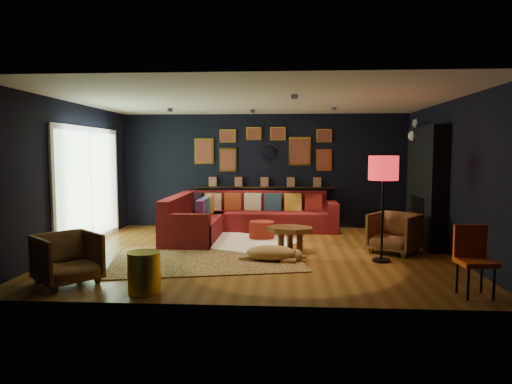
# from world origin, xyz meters

# --- Properties ---
(floor) EXTENTS (6.50, 6.50, 0.00)m
(floor) POSITION_xyz_m (0.00, 0.00, 0.00)
(floor) COLOR brown
(floor) RESTS_ON ground
(room_walls) EXTENTS (6.50, 6.50, 6.50)m
(room_walls) POSITION_xyz_m (0.00, 0.00, 1.59)
(room_walls) COLOR black
(room_walls) RESTS_ON ground
(sectional) EXTENTS (3.41, 2.69, 0.86)m
(sectional) POSITION_xyz_m (-0.61, 1.81, 0.32)
(sectional) COLOR maroon
(sectional) RESTS_ON ground
(ledge) EXTENTS (3.20, 0.12, 0.04)m
(ledge) POSITION_xyz_m (0.00, 2.68, 0.92)
(ledge) COLOR black
(ledge) RESTS_ON room_walls
(gallery_wall) EXTENTS (3.15, 0.04, 1.02)m
(gallery_wall) POSITION_xyz_m (-0.01, 2.72, 1.81)
(gallery_wall) COLOR gold
(gallery_wall) RESTS_ON room_walls
(sunburst_mirror) EXTENTS (0.47, 0.16, 0.47)m
(sunburst_mirror) POSITION_xyz_m (0.10, 2.72, 1.70)
(sunburst_mirror) COLOR silver
(sunburst_mirror) RESTS_ON room_walls
(fireplace) EXTENTS (0.31, 1.60, 2.20)m
(fireplace) POSITION_xyz_m (3.09, 0.90, 1.02)
(fireplace) COLOR black
(fireplace) RESTS_ON ground
(deer_head) EXTENTS (0.50, 0.28, 0.45)m
(deer_head) POSITION_xyz_m (3.14, 1.40, 2.05)
(deer_head) COLOR white
(deer_head) RESTS_ON fireplace
(sliding_door) EXTENTS (0.06, 2.80, 2.20)m
(sliding_door) POSITION_xyz_m (-3.22, 0.60, 1.10)
(sliding_door) COLOR white
(sliding_door) RESTS_ON ground
(ceiling_spots) EXTENTS (3.30, 2.50, 0.06)m
(ceiling_spots) POSITION_xyz_m (-0.00, 0.80, 2.56)
(ceiling_spots) COLOR black
(ceiling_spots) RESTS_ON room_walls
(shag_rug) EXTENTS (2.71, 2.41, 0.03)m
(shag_rug) POSITION_xyz_m (-0.49, 0.86, 0.02)
(shag_rug) COLOR white
(shag_rug) RESTS_ON ground
(leopard_rug) EXTENTS (3.34, 2.70, 0.02)m
(leopard_rug) POSITION_xyz_m (-0.80, -0.55, 0.01)
(leopard_rug) COLOR tan
(leopard_rug) RESTS_ON ground
(coffee_table) EXTENTS (1.00, 0.86, 0.42)m
(coffee_table) POSITION_xyz_m (0.56, -0.01, 0.37)
(coffee_table) COLOR brown
(coffee_table) RESTS_ON shag_rug
(pouf) EXTENTS (0.50, 0.50, 0.33)m
(pouf) POSITION_xyz_m (0.01, 1.21, 0.19)
(pouf) COLOR maroon
(pouf) RESTS_ON shag_rug
(armchair_left) EXTENTS (0.99, 0.99, 0.75)m
(armchair_left) POSITION_xyz_m (-2.37, -2.05, 0.37)
(armchair_left) COLOR #BE7A40
(armchair_left) RESTS_ON ground
(armchair_right) EXTENTS (1.01, 1.00, 0.76)m
(armchair_right) POSITION_xyz_m (2.35, 0.13, 0.38)
(armchair_right) COLOR #BE7A40
(armchair_right) RESTS_ON ground
(gold_stool) EXTENTS (0.41, 0.41, 0.51)m
(gold_stool) POSITION_xyz_m (-1.26, -2.35, 0.25)
(gold_stool) COLOR gold
(gold_stool) RESTS_ON ground
(orange_chair) EXTENTS (0.42, 0.42, 0.85)m
(orange_chair) POSITION_xyz_m (2.75, -2.18, 0.50)
(orange_chair) COLOR black
(orange_chair) RESTS_ON ground
(floor_lamp) EXTENTS (0.46, 0.46, 1.68)m
(floor_lamp) POSITION_xyz_m (2.00, -0.54, 1.41)
(floor_lamp) COLOR black
(floor_lamp) RESTS_ON ground
(dog) EXTENTS (1.12, 0.61, 0.34)m
(dog) POSITION_xyz_m (0.26, -0.65, 0.19)
(dog) COLOR #AB8042
(dog) RESTS_ON leopard_rug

